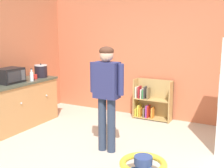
% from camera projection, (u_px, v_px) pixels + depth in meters
% --- Properties ---
extents(ground_plane, '(12.00, 12.00, 0.00)m').
position_uv_depth(ground_plane, '(105.00, 158.00, 4.29)').
color(ground_plane, beige).
rests_on(ground_plane, ground).
extents(back_wall, '(5.20, 0.06, 2.70)m').
position_uv_depth(back_wall, '(158.00, 55.00, 6.06)').
color(back_wall, '#C96A47').
rests_on(back_wall, ground).
extents(left_side_wall, '(0.06, 2.99, 2.70)m').
position_uv_depth(left_side_wall, '(12.00, 56.00, 5.94)').
color(left_side_wall, '#C56D49').
rests_on(left_side_wall, ground).
extents(kitchen_counter, '(0.65, 2.15, 0.90)m').
position_uv_depth(kitchen_counter, '(9.00, 107.00, 5.42)').
color(kitchen_counter, tan).
rests_on(kitchen_counter, ground).
extents(bookshelf, '(0.80, 0.28, 0.85)m').
position_uv_depth(bookshelf, '(150.00, 102.00, 6.12)').
color(bookshelf, tan).
rests_on(bookshelf, ground).
extents(standing_person, '(0.57, 0.22, 1.65)m').
position_uv_depth(standing_person, '(107.00, 89.00, 4.37)').
color(standing_person, '#2C374D').
rests_on(standing_person, ground).
extents(baby_walker, '(0.60, 0.60, 0.32)m').
position_uv_depth(baby_walker, '(143.00, 168.00, 3.64)').
color(baby_walker, blue).
rests_on(baby_walker, ground).
extents(microwave, '(0.37, 0.48, 0.28)m').
position_uv_depth(microwave, '(9.00, 76.00, 5.37)').
color(microwave, black).
rests_on(microwave, kitchen_counter).
extents(crock_pot, '(0.27, 0.27, 0.29)m').
position_uv_depth(crock_pot, '(41.00, 71.00, 6.01)').
color(crock_pot, black).
rests_on(crock_pot, kitchen_counter).
extents(amber_bottle, '(0.07, 0.07, 0.25)m').
position_uv_depth(amber_bottle, '(15.00, 74.00, 5.78)').
color(amber_bottle, '#9E661E').
rests_on(amber_bottle, kitchen_counter).
extents(clear_bottle, '(0.07, 0.07, 0.25)m').
position_uv_depth(clear_bottle, '(32.00, 76.00, 5.57)').
color(clear_bottle, silver).
rests_on(clear_bottle, kitchen_counter).
extents(red_cup, '(0.08, 0.08, 0.09)m').
position_uv_depth(red_cup, '(35.00, 77.00, 5.80)').
color(red_cup, red).
rests_on(red_cup, kitchen_counter).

